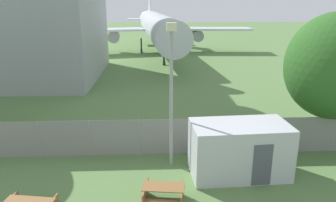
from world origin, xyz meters
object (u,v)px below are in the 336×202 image
at_px(picnic_bench_near_cabin, 164,193).
at_px(tree_left_of_cabin, 334,67).
at_px(portable_cabin, 239,149).
at_px(airplane, 156,26).

height_order(picnic_bench_near_cabin, tree_left_of_cabin, tree_left_of_cabin).
relative_size(portable_cabin, tree_left_of_cabin, 0.62).
bearing_deg(airplane, picnic_bench_near_cabin, -4.99).
xyz_separation_m(airplane, tree_left_of_cabin, (8.81, -33.95, 0.45)).
xyz_separation_m(airplane, portable_cabin, (3.39, -36.67, -2.80)).
height_order(airplane, picnic_bench_near_cabin, airplane).
bearing_deg(portable_cabin, airplane, 91.81).
height_order(airplane, tree_left_of_cabin, airplane).
distance_m(airplane, portable_cabin, 36.93).
xyz_separation_m(portable_cabin, picnic_bench_near_cabin, (-3.53, -2.21, -0.75)).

